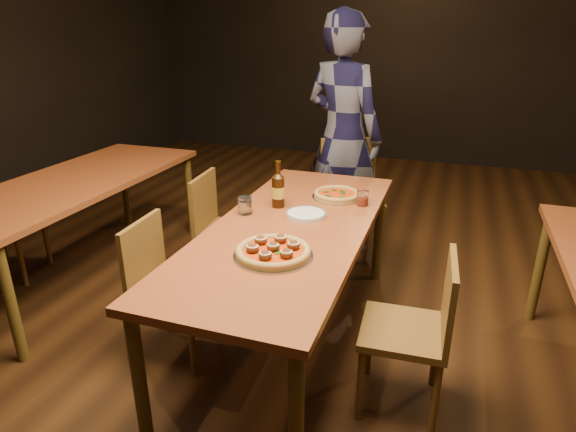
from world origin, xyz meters
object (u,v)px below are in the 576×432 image
(chair_nbr_left, at_px, (4,219))
(chair_end, at_px, (352,199))
(table_left, at_px, (76,188))
(chair_main_sw, at_px, (230,230))
(chair_main_nw, at_px, (176,289))
(diner, at_px, (343,136))
(pizza_margherita, at_px, (337,194))
(chair_main_e, at_px, (404,330))
(beer_bottle, at_px, (278,191))
(table_main, at_px, (291,237))
(water_glass, at_px, (245,205))
(amber_glass, at_px, (363,198))
(pizza_meatball, at_px, (273,251))
(plate_stack, at_px, (306,214))

(chair_nbr_left, bearing_deg, chair_end, -80.78)
(table_left, xyz_separation_m, chair_main_sw, (1.08, 0.22, -0.26))
(table_left, relative_size, chair_main_nw, 2.43)
(chair_main_sw, relative_size, diner, 0.45)
(pizza_margherita, bearing_deg, chair_nbr_left, -170.67)
(chair_main_e, bearing_deg, chair_end, -162.59)
(chair_main_nw, bearing_deg, beer_bottle, -39.97)
(table_main, relative_size, water_glass, 20.59)
(table_left, distance_m, chair_main_e, 2.43)
(chair_main_e, xyz_separation_m, beer_bottle, (-0.81, 0.52, 0.43))
(water_glass, bearing_deg, beer_bottle, 50.49)
(chair_main_sw, xyz_separation_m, diner, (0.56, 0.92, 0.51))
(diner, bearing_deg, amber_glass, 133.03)
(pizza_margherita, relative_size, diner, 0.16)
(pizza_margherita, bearing_deg, beer_bottle, -136.46)
(amber_glass, distance_m, diner, 1.08)
(pizza_margherita, height_order, amber_glass, amber_glass)
(chair_end, xyz_separation_m, chair_nbr_left, (-2.31, -1.15, -0.04))
(pizza_meatball, height_order, pizza_margherita, pizza_meatball)
(pizza_meatball, xyz_separation_m, diner, (-0.10, 1.82, 0.16))
(chair_main_e, bearing_deg, pizza_meatball, -83.51)
(chair_main_nw, xyz_separation_m, diner, (0.50, 1.73, 0.52))
(chair_main_sw, relative_size, water_glass, 8.70)
(chair_nbr_left, relative_size, water_glass, 9.10)
(chair_main_e, height_order, chair_nbr_left, chair_nbr_left)
(table_main, distance_m, plate_stack, 0.17)
(table_main, relative_size, pizza_meatball, 5.40)
(table_main, bearing_deg, chair_main_nw, -152.83)
(beer_bottle, distance_m, amber_glass, 0.50)
(chair_end, distance_m, beer_bottle, 1.12)
(chair_main_nw, height_order, chair_main_sw, chair_main_sw)
(chair_main_e, distance_m, diner, 1.93)
(table_left, xyz_separation_m, amber_glass, (2.00, 0.13, 0.12))
(pizza_margherita, distance_m, beer_bottle, 0.40)
(pizza_margherita, distance_m, water_glass, 0.61)
(chair_main_sw, xyz_separation_m, beer_bottle, (0.46, -0.27, 0.42))
(chair_nbr_left, height_order, pizza_meatball, chair_nbr_left)
(chair_main_nw, distance_m, pizza_margherita, 1.12)
(table_main, xyz_separation_m, beer_bottle, (-0.16, 0.24, 0.17))
(chair_main_e, height_order, plate_stack, chair_main_e)
(chair_end, xyz_separation_m, beer_bottle, (-0.23, -1.03, 0.37))
(chair_end, bearing_deg, chair_nbr_left, -176.88)
(table_main, relative_size, diner, 1.07)
(chair_main_e, relative_size, amber_glass, 9.33)
(pizza_margherita, height_order, diner, diner)
(pizza_margherita, bearing_deg, plate_stack, -103.52)
(water_glass, bearing_deg, chair_main_e, -20.28)
(diner, bearing_deg, pizza_margherita, 124.71)
(table_main, relative_size, chair_main_sw, 2.37)
(chair_main_nw, relative_size, water_glass, 8.49)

